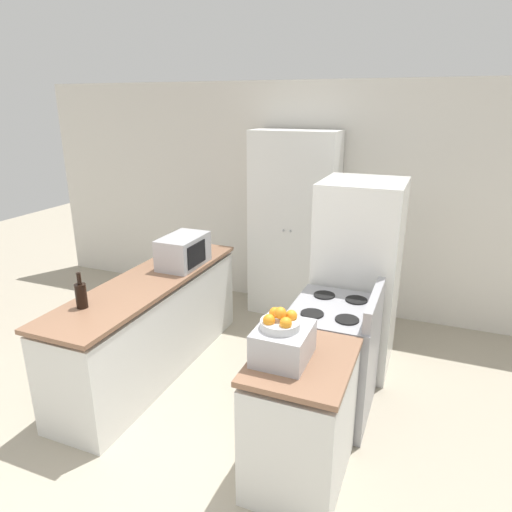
# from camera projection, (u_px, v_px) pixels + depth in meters

# --- Properties ---
(ground_plane) EXTENTS (14.00, 14.00, 0.00)m
(ground_plane) POSITION_uv_depth(u_px,v_px,m) (154.00, 493.00, 2.91)
(ground_plane) COLOR #A89E89
(wall_back) EXTENTS (7.00, 0.06, 2.60)m
(wall_back) POSITION_uv_depth(u_px,v_px,m) (303.00, 199.00, 5.31)
(wall_back) COLOR silver
(wall_back) RESTS_ON ground_plane
(counter_left) EXTENTS (0.60, 2.28, 0.89)m
(counter_left) POSITION_uv_depth(u_px,v_px,m) (152.00, 326.00, 4.15)
(counter_left) COLOR silver
(counter_left) RESTS_ON ground_plane
(counter_right) EXTENTS (0.60, 0.77, 0.89)m
(counter_right) POSITION_uv_depth(u_px,v_px,m) (301.00, 421.00, 2.91)
(counter_right) COLOR silver
(counter_right) RESTS_ON ground_plane
(pantry_cabinet) EXTENTS (0.95, 0.49, 2.09)m
(pantry_cabinet) POSITION_uv_depth(u_px,v_px,m) (294.00, 225.00, 5.15)
(pantry_cabinet) COLOR white
(pantry_cabinet) RESTS_ON ground_plane
(stove) EXTENTS (0.66, 0.76, 1.05)m
(stove) POSITION_uv_depth(u_px,v_px,m) (332.00, 358.00, 3.59)
(stove) COLOR #9E9EA3
(stove) RESTS_ON ground_plane
(refrigerator) EXTENTS (0.73, 0.75, 1.74)m
(refrigerator) POSITION_uv_depth(u_px,v_px,m) (357.00, 276.00, 4.15)
(refrigerator) COLOR white
(refrigerator) RESTS_ON ground_plane
(microwave) EXTENTS (0.33, 0.52, 0.29)m
(microwave) POSITION_uv_depth(u_px,v_px,m) (183.00, 251.00, 4.29)
(microwave) COLOR #B2B2B7
(microwave) RESTS_ON counter_left
(wine_bottle) EXTENTS (0.08, 0.08, 0.28)m
(wine_bottle) POSITION_uv_depth(u_px,v_px,m) (81.00, 295.00, 3.42)
(wine_bottle) COLOR black
(wine_bottle) RESTS_ON counter_left
(toaster_oven) EXTENTS (0.32, 0.37, 0.21)m
(toaster_oven) POSITION_uv_depth(u_px,v_px,m) (283.00, 343.00, 2.73)
(toaster_oven) COLOR #B2B2B7
(toaster_oven) RESTS_ON counter_right
(fruit_bowl) EXTENTS (0.24, 0.24, 0.14)m
(fruit_bowl) POSITION_uv_depth(u_px,v_px,m) (280.00, 321.00, 2.68)
(fruit_bowl) COLOR silver
(fruit_bowl) RESTS_ON toaster_oven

